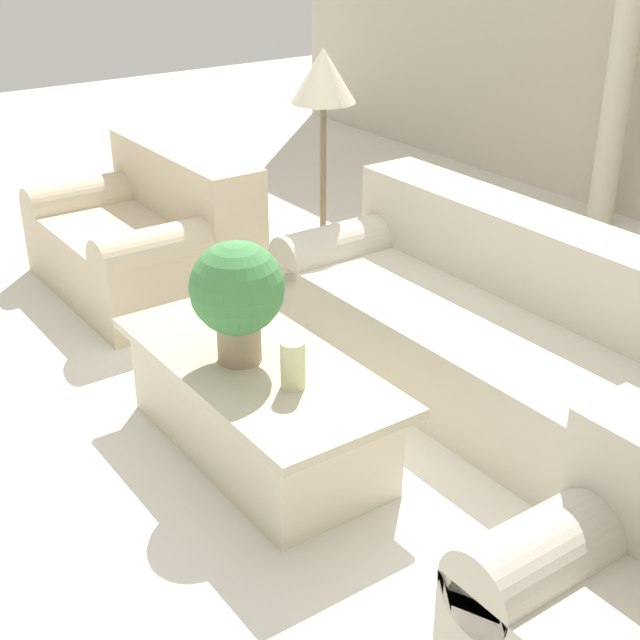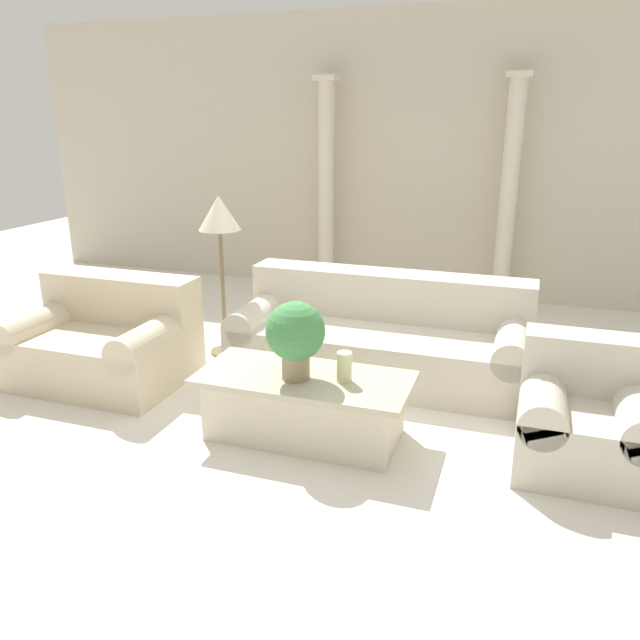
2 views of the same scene
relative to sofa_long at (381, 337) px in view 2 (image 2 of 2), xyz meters
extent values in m
plane|color=silver|center=(-0.29, -0.73, -0.32)|extent=(16.00, 16.00, 0.00)
cube|color=beige|center=(-0.29, 2.61, 1.28)|extent=(10.00, 0.06, 3.20)
cube|color=beige|center=(0.00, -0.07, -0.11)|extent=(2.38, 0.97, 0.42)
cube|color=beige|center=(0.00, 0.25, 0.29)|extent=(2.38, 0.34, 0.39)
cylinder|color=beige|center=(-1.05, -0.07, 0.11)|extent=(0.28, 0.97, 0.28)
cylinder|color=beige|center=(1.05, -0.07, 0.11)|extent=(0.28, 0.97, 0.28)
cube|color=beige|center=(-2.10, -0.88, -0.11)|extent=(1.34, 0.97, 0.42)
cube|color=beige|center=(-2.10, -0.56, 0.29)|extent=(1.34, 0.34, 0.39)
cylinder|color=beige|center=(-2.64, -0.88, 0.11)|extent=(0.28, 0.97, 0.28)
cylinder|color=beige|center=(-1.57, -0.88, 0.11)|extent=(0.28, 0.97, 0.28)
cube|color=beige|center=(-0.22, -1.22, -0.12)|extent=(1.24, 0.58, 0.40)
cube|color=#BCB398|center=(-0.22, -1.22, 0.10)|extent=(1.41, 0.66, 0.04)
cylinder|color=#937F60|center=(-0.26, -1.27, 0.20)|extent=(0.18, 0.18, 0.16)
sphere|color=#428447|center=(-0.26, -1.27, 0.44)|extent=(0.38, 0.38, 0.38)
cylinder|color=beige|center=(0.05, -1.22, 0.21)|extent=(0.10, 0.10, 0.20)
cylinder|color=brown|center=(-1.44, -0.02, -0.31)|extent=(0.27, 0.27, 0.03)
cylinder|color=brown|center=(-1.44, -0.02, 0.26)|extent=(0.04, 0.04, 1.10)
cone|color=beige|center=(-1.44, -0.02, 0.95)|extent=(0.36, 0.36, 0.29)
cylinder|color=beige|center=(-1.26, 2.31, 0.89)|extent=(0.19, 0.19, 2.43)
cube|color=beige|center=(-1.26, 2.31, 2.13)|extent=(0.26, 0.26, 0.06)
cylinder|color=beige|center=(0.81, 2.31, 0.89)|extent=(0.19, 0.19, 2.43)
cube|color=beige|center=(0.81, 2.31, 2.13)|extent=(0.26, 0.26, 0.06)
cube|color=beige|center=(1.53, -1.04, -0.12)|extent=(0.81, 0.77, 0.41)
cube|color=beige|center=(1.53, -0.79, 0.27)|extent=(0.81, 0.27, 0.37)
cylinder|color=beige|center=(1.27, -1.04, 0.08)|extent=(0.28, 0.77, 0.28)
cylinder|color=beige|center=(1.80, -1.04, 0.08)|extent=(0.28, 0.77, 0.28)
camera|label=1|loc=(2.57, -2.87, 1.88)|focal=50.00mm
camera|label=2|loc=(1.10, -4.75, 1.75)|focal=35.00mm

